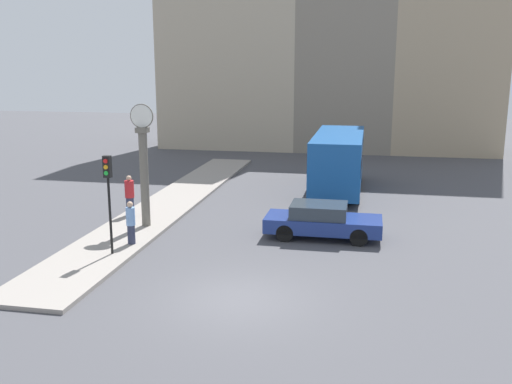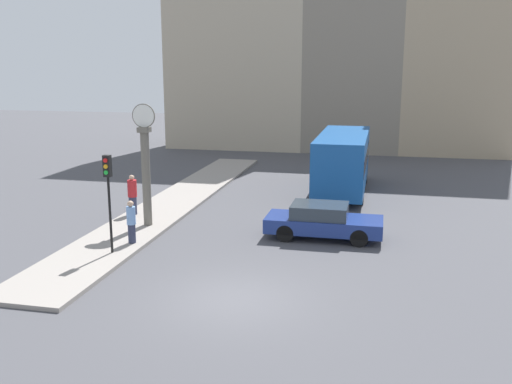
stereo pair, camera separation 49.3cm
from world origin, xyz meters
name	(u,v)px [view 2 (the right image)]	position (x,y,z in m)	size (l,w,h in m)	color
ground_plane	(234,299)	(0.00, 0.00, 0.00)	(120.00, 120.00, 0.00)	#47474C
sidewalk_corner	(175,202)	(-5.86, 10.72, 0.07)	(2.75, 25.44, 0.14)	gray
building_row	(331,34)	(-0.26, 30.63, 8.96)	(26.32, 5.00, 19.50)	#B7A88E
sedan_car	(323,221)	(1.88, 6.56, 0.70)	(4.55, 1.82, 1.37)	navy
bus_distant	(343,159)	(2.02, 15.09, 1.77)	(2.50, 8.32, 3.13)	#195199
traffic_light_near	(108,183)	(-5.23, 2.73, 2.67)	(0.26, 0.24, 3.52)	black
street_clock	(146,167)	(-5.41, 6.38, 2.59)	(0.98, 0.46, 5.04)	#666056
pedestrian_red_top	(132,195)	(-6.74, 7.83, 1.03)	(0.41, 0.41, 1.80)	#2D334C
pedestrian_blue_stripe	(131,222)	(-5.01, 3.95, 0.96)	(0.33, 0.33, 1.63)	#2D334C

